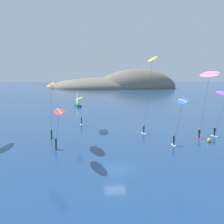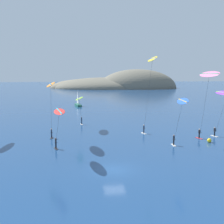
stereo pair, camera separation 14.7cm
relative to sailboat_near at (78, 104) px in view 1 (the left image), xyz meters
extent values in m
plane|color=navy|center=(4.52, -62.71, -0.64)|extent=(600.00, 600.00, 0.00)
ellipsoid|color=#7A705B|center=(3.78, 109.47, -0.64)|extent=(48.33, 25.38, 12.79)
ellipsoid|color=#6B6656|center=(18.27, 107.99, -0.64)|extent=(71.92, 45.39, 15.17)
ellipsoid|color=#6B6656|center=(41.54, 103.52, -0.64)|extent=(56.35, 37.58, 26.88)
cube|color=#23664C|center=(-0.07, 0.30, -0.29)|extent=(2.45, 4.99, 0.70)
cone|color=#23664C|center=(0.47, -2.04, -0.29)|extent=(1.14, 2.25, 0.67)
cylinder|color=#B2B2B7|center=(0.00, 0.01, 2.56)|extent=(0.12, 0.12, 5.00)
pyramid|color=white|center=(-0.21, 0.88, 2.38)|extent=(0.49, 1.77, 4.25)
cylinder|color=#A5A5AD|center=(-0.21, 0.88, 0.31)|extent=(0.49, 1.77, 0.08)
cube|color=#2D2D33|center=(-4.42, -45.63, -0.60)|extent=(0.44, 1.51, 0.08)
cylinder|color=#192338|center=(-4.42, -45.63, -0.16)|extent=(0.22, 0.22, 0.80)
cube|color=#192338|center=(-4.42, -45.63, 0.54)|extent=(0.24, 0.36, 0.60)
sphere|color=tan|center=(-4.42, -45.63, 0.96)|extent=(0.22, 0.22, 0.22)
cylinder|color=black|center=(-4.37, -45.97, 0.42)|extent=(0.55, 0.11, 0.04)
ellipsoid|color=orange|center=(-4.00, -48.68, 8.79)|extent=(2.23, 5.92, 0.96)
cylinder|color=#0F7FE5|center=(-4.00, -48.68, 8.84)|extent=(0.91, 5.46, 0.16)
cylinder|color=#333338|center=(-4.19, -47.33, 4.56)|extent=(0.40, 2.73, 8.28)
cube|color=#2D2D33|center=(-3.10, -52.69, -0.60)|extent=(0.78, 1.55, 0.08)
cylinder|color=black|center=(-3.10, -52.69, -0.16)|extent=(0.22, 0.22, 0.80)
cube|color=black|center=(-3.10, -52.69, 0.54)|extent=(0.26, 0.37, 0.60)
sphere|color=#9E7051|center=(-3.10, -52.69, 0.96)|extent=(0.22, 0.22, 0.22)
cylinder|color=black|center=(-3.03, -53.04, 0.42)|extent=(0.55, 0.14, 0.04)
ellipsoid|color=red|center=(-2.08, -57.97, 5.75)|extent=(2.37, 5.68, 0.55)
cylinder|color=#23D6DB|center=(-2.08, -57.97, 5.80)|extent=(1.15, 5.18, 0.16)
cylinder|color=#333338|center=(-2.56, -55.50, 3.03)|extent=(0.98, 4.95, 5.25)
cube|color=silver|center=(24.44, -47.56, -0.60)|extent=(0.90, 1.55, 0.08)
cylinder|color=black|center=(24.44, -47.56, -0.16)|extent=(0.22, 0.22, 0.80)
cube|color=black|center=(24.44, -47.56, 0.54)|extent=(0.26, 0.37, 0.60)
sphere|color=tan|center=(24.44, -47.56, 0.96)|extent=(0.22, 0.22, 0.22)
cylinder|color=black|center=(24.51, -47.90, 0.42)|extent=(0.55, 0.14, 0.04)
cylinder|color=#333338|center=(24.73, -49.11, 3.81)|extent=(0.47, 2.45, 6.80)
cube|color=red|center=(21.05, -48.73, -0.60)|extent=(0.87, 1.55, 0.08)
cylinder|color=black|center=(21.05, -48.73, -0.16)|extent=(0.22, 0.22, 0.80)
cube|color=black|center=(21.05, -48.73, 0.54)|extent=(0.23, 0.36, 0.60)
sphere|color=beige|center=(21.05, -48.73, 0.96)|extent=(0.22, 0.22, 0.22)
cylinder|color=black|center=(21.09, -49.08, 0.42)|extent=(0.55, 0.09, 0.04)
ellipsoid|color=pink|center=(21.28, -51.00, 10.45)|extent=(1.91, 5.71, 1.11)
cylinder|color=#14895B|center=(21.28, -51.00, 10.50)|extent=(0.69, 5.31, 0.16)
cylinder|color=#333338|center=(21.19, -50.04, 5.38)|extent=(0.22, 1.95, 9.93)
cube|color=silver|center=(15.11, -52.78, -0.60)|extent=(0.43, 1.51, 0.08)
cylinder|color=black|center=(15.11, -52.78, -0.16)|extent=(0.22, 0.22, 0.80)
cube|color=black|center=(15.11, -52.78, 0.54)|extent=(0.24, 0.36, 0.60)
sphere|color=#9E7051|center=(15.11, -52.78, 0.96)|extent=(0.22, 0.22, 0.22)
cylinder|color=black|center=(15.07, -53.13, 0.42)|extent=(0.55, 0.10, 0.04)
ellipsoid|color=blue|center=(14.56, -57.47, 6.85)|extent=(1.72, 4.87, 0.90)
cylinder|color=gold|center=(14.56, -57.47, 6.90)|extent=(0.69, 4.51, 0.16)
cylinder|color=#333338|center=(14.81, -55.30, 3.58)|extent=(0.53, 4.36, 6.34)
cube|color=silver|center=(0.88, -33.34, -0.60)|extent=(0.59, 1.54, 0.08)
cylinder|color=#192338|center=(0.88, -33.34, -0.16)|extent=(0.22, 0.22, 0.80)
cube|color=#192338|center=(0.88, -33.34, 0.54)|extent=(0.23, 0.36, 0.60)
sphere|color=#9E7051|center=(0.88, -33.34, 0.96)|extent=(0.22, 0.22, 0.22)
cylinder|color=black|center=(0.85, -33.68, 0.42)|extent=(0.55, 0.09, 0.04)
ellipsoid|color=#8CD12D|center=(0.47, -38.11, 5.55)|extent=(1.97, 5.28, 0.73)
cylinder|color=#722DD1|center=(0.47, -38.11, 5.60)|extent=(0.57, 4.90, 0.16)
cylinder|color=#333338|center=(0.66, -35.90, 2.93)|extent=(0.40, 4.45, 5.04)
cube|color=silver|center=(12.37, -43.86, -0.60)|extent=(0.77, 1.55, 0.08)
cylinder|color=#192338|center=(12.37, -43.86, -0.16)|extent=(0.22, 0.22, 0.80)
cube|color=#192338|center=(12.37, -43.86, 0.54)|extent=(0.21, 0.34, 0.60)
sphere|color=beige|center=(12.37, -43.86, 0.96)|extent=(0.22, 0.22, 0.22)
cylinder|color=black|center=(12.36, -44.21, 0.42)|extent=(0.55, 0.05, 0.04)
ellipsoid|color=yellow|center=(12.23, -49.69, 12.84)|extent=(1.35, 4.68, 1.00)
cylinder|color=#1432E0|center=(12.23, -49.69, 12.89)|extent=(0.26, 4.42, 0.16)
cylinder|color=#333338|center=(12.29, -46.95, 6.58)|extent=(0.15, 5.50, 12.34)
sphere|color=yellow|center=(21.50, -51.67, -0.29)|extent=(0.70, 0.70, 0.70)
camera|label=1|loc=(0.47, -94.23, 10.79)|focal=45.00mm
camera|label=2|loc=(0.61, -94.25, 10.79)|focal=45.00mm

